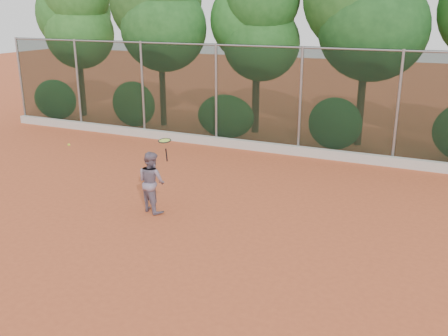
% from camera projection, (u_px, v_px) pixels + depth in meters
% --- Properties ---
extents(ground, '(80.00, 80.00, 0.00)m').
position_uv_depth(ground, '(205.00, 237.00, 10.54)').
color(ground, '#BE532D').
rests_on(ground, ground).
extents(concrete_curb, '(24.00, 0.20, 0.30)m').
position_uv_depth(concrete_curb, '(296.00, 151.00, 16.42)').
color(concrete_curb, '#BBB7AD').
rests_on(concrete_curb, ground).
extents(tennis_player, '(0.86, 0.77, 1.47)m').
position_uv_depth(tennis_player, '(152.00, 182.00, 11.71)').
color(tennis_player, slate).
rests_on(tennis_player, ground).
extents(chainlink_fence, '(24.09, 0.09, 3.50)m').
position_uv_depth(chainlink_fence, '(300.00, 98.00, 16.05)').
color(chainlink_fence, black).
rests_on(chainlink_fence, ground).
extents(foliage_backdrop, '(23.70, 3.63, 7.55)m').
position_uv_depth(foliage_backdrop, '(304.00, 15.00, 17.21)').
color(foliage_backdrop, '#44311A').
rests_on(foliage_backdrop, ground).
extents(tennis_racket, '(0.33, 0.33, 0.53)m').
position_uv_depth(tennis_racket, '(165.00, 142.00, 11.17)').
color(tennis_racket, black).
rests_on(tennis_racket, ground).
extents(tennis_ball_in_flight, '(0.06, 0.06, 0.06)m').
position_uv_depth(tennis_ball_in_flight, '(69.00, 145.00, 11.84)').
color(tennis_ball_in_flight, gold).
rests_on(tennis_ball_in_flight, ground).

